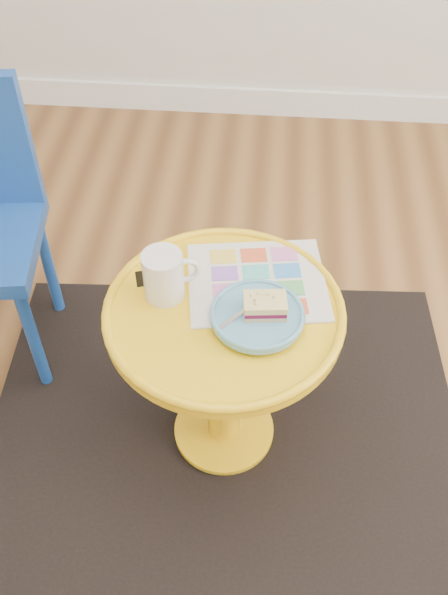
# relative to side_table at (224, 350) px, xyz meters

# --- Properties ---
(floor) EXTENTS (4.00, 4.00, 0.00)m
(floor) POSITION_rel_side_table_xyz_m (0.18, -0.35, -0.37)
(floor) COLOR brown
(floor) RESTS_ON ground
(room_walls) EXTENTS (4.00, 4.00, 4.00)m
(room_walls) POSITION_rel_side_table_xyz_m (-0.82, 0.64, -0.31)
(room_walls) COLOR silver
(room_walls) RESTS_ON ground
(rug) EXTENTS (1.36, 1.17, 0.01)m
(rug) POSITION_rel_side_table_xyz_m (0.00, -0.00, -0.36)
(rug) COLOR black
(rug) RESTS_ON ground
(side_table) EXTENTS (0.54, 0.54, 0.51)m
(side_table) POSITION_rel_side_table_xyz_m (0.00, 0.00, 0.00)
(side_table) COLOR yellow
(side_table) RESTS_ON ground
(newspaper) EXTENTS (0.35, 0.31, 0.01)m
(newspaper) POSITION_rel_side_table_xyz_m (0.07, 0.09, 0.15)
(newspaper) COLOR silver
(newspaper) RESTS_ON side_table
(mug) EXTENTS (0.13, 0.09, 0.12)m
(mug) POSITION_rel_side_table_xyz_m (-0.13, 0.04, 0.21)
(mug) COLOR silver
(mug) RESTS_ON side_table
(plate) EXTENTS (0.20, 0.20, 0.02)m
(plate) POSITION_rel_side_table_xyz_m (0.07, -0.03, 0.16)
(plate) COLOR #599ABC
(plate) RESTS_ON newspaper
(cake_slice) EXTENTS (0.10, 0.07, 0.04)m
(cake_slice) POSITION_rel_side_table_xyz_m (0.09, -0.02, 0.19)
(cake_slice) COLOR #D3BC8C
(cake_slice) RESTS_ON plate
(fork) EXTENTS (0.11, 0.12, 0.00)m
(fork) POSITION_rel_side_table_xyz_m (0.04, -0.03, 0.17)
(fork) COLOR silver
(fork) RESTS_ON plate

